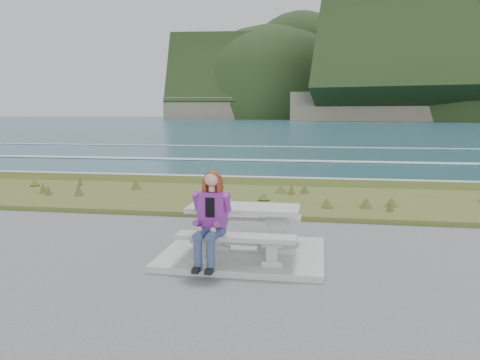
{
  "coord_description": "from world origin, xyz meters",
  "views": [
    {
      "loc": [
        1.2,
        -7.36,
        2.33
      ],
      "look_at": [
        -0.27,
        1.2,
        1.11
      ],
      "focal_mm": 35.0,
      "sensor_mm": 36.0,
      "label": 1
    }
  ],
  "objects_px": {
    "bench_landward": "(236,241)",
    "seated_woman": "(210,232)",
    "picnic_table": "(244,216)",
    "bench_seaward": "(250,221)"
  },
  "relations": [
    {
      "from": "bench_seaward",
      "to": "picnic_table",
      "type": "bearing_deg",
      "value": -90.0
    },
    {
      "from": "bench_landward",
      "to": "bench_seaward",
      "type": "xyz_separation_m",
      "value": [
        0.0,
        1.4,
        0.0
      ]
    },
    {
      "from": "picnic_table",
      "to": "bench_landward",
      "type": "xyz_separation_m",
      "value": [
        0.0,
        -0.7,
        -0.23
      ]
    },
    {
      "from": "picnic_table",
      "to": "bench_seaward",
      "type": "bearing_deg",
      "value": 90.0
    },
    {
      "from": "bench_seaward",
      "to": "seated_woman",
      "type": "relative_size",
      "value": 1.28
    },
    {
      "from": "picnic_table",
      "to": "seated_woman",
      "type": "bearing_deg",
      "value": -114.02
    },
    {
      "from": "picnic_table",
      "to": "bench_seaward",
      "type": "xyz_separation_m",
      "value": [
        0.0,
        0.7,
        -0.23
      ]
    },
    {
      "from": "bench_landward",
      "to": "seated_woman",
      "type": "xyz_separation_m",
      "value": [
        -0.37,
        -0.13,
        0.17
      ]
    },
    {
      "from": "bench_landward",
      "to": "bench_seaward",
      "type": "height_order",
      "value": "same"
    },
    {
      "from": "seated_woman",
      "to": "picnic_table",
      "type": "bearing_deg",
      "value": 70.08
    }
  ]
}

